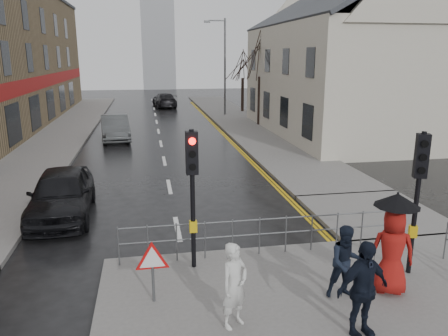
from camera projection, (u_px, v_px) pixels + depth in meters
name	position (u px, v px, depth m)	size (l,w,h in m)	color
ground	(187.00, 276.00, 10.51)	(120.00, 120.00, 0.00)	black
left_pavement	(66.00, 128.00, 31.30)	(4.00, 44.00, 0.14)	#605E5B
right_pavement	(238.00, 120.00, 35.42)	(4.00, 40.00, 0.14)	#605E5B
pavement_bridge_right	(374.00, 214.00, 14.45)	(4.00, 4.20, 0.14)	#605E5B
building_right_cream	(342.00, 61.00, 28.50)	(9.00, 16.40, 10.10)	beige
church_tower	(157.00, 30.00, 67.59)	(5.00, 5.00, 18.00)	#96999E
traffic_signal_near_left	(192.00, 175.00, 10.11)	(0.28, 0.27, 3.40)	black
traffic_signal_near_right	(419.00, 179.00, 9.82)	(0.34, 0.33, 3.40)	black
guard_railing_front	(260.00, 228.00, 11.19)	(7.14, 0.04, 1.00)	#595B5E
warning_sign	(152.00, 262.00, 8.96)	(0.80, 0.07, 1.35)	#595B5E
street_lamp	(223.00, 61.00, 37.00)	(1.83, 0.25, 8.00)	#595B5E
tree_near	(260.00, 55.00, 31.46)	(2.40, 2.40, 6.58)	black
tree_far	(243.00, 64.00, 39.35)	(2.40, 2.40, 5.64)	black
pedestrian_a	(234.00, 286.00, 8.16)	(0.61, 0.40, 1.68)	silver
pedestrian_b	(346.00, 262.00, 9.17)	(0.78, 0.61, 1.60)	black
pedestrian_with_umbrella	(393.00, 242.00, 9.27)	(1.08, 0.96, 2.25)	maroon
pedestrian_d	(363.00, 289.00, 7.85)	(1.09, 0.45, 1.86)	black
car_parked	(62.00, 194.00, 14.19)	(1.87, 4.66, 1.59)	black
car_mid	(115.00, 128.00, 27.23)	(1.63, 4.66, 1.54)	#3F4244
car_far	(164.00, 100.00, 44.38)	(2.01, 4.94, 1.43)	black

